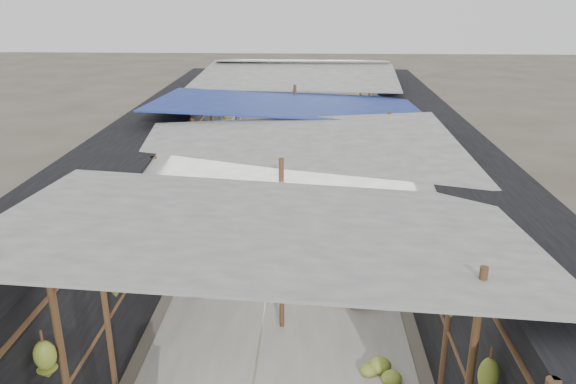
# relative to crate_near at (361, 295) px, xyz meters

# --- Properties ---
(aisle_slab) EXTENTS (3.60, 16.00, 0.02)m
(aisle_slab) POSITION_rel_crate_near_xyz_m (-1.21, 2.77, -0.12)
(aisle_slab) COLOR #9E998E
(aisle_slab) RESTS_ON ground
(stall_left) EXTENTS (1.40, 15.00, 2.30)m
(stall_left) POSITION_rel_crate_near_xyz_m (-3.91, 2.77, 1.02)
(stall_left) COLOR black
(stall_left) RESTS_ON ground
(stall_right) EXTENTS (1.40, 15.00, 2.30)m
(stall_right) POSITION_rel_crate_near_xyz_m (1.49, 2.77, 1.02)
(stall_right) COLOR black
(stall_right) RESTS_ON ground
(crate_near) EXTENTS (0.54, 0.48, 0.27)m
(crate_near) POSITION_rel_crate_near_xyz_m (0.00, 0.00, 0.00)
(crate_near) COLOR #966B4C
(crate_near) RESTS_ON ground
(crate_mid) EXTENTS (0.61, 0.56, 0.30)m
(crate_mid) POSITION_rel_crate_near_xyz_m (-0.24, 2.08, 0.01)
(crate_mid) COLOR #966B4C
(crate_mid) RESTS_ON ground
(crate_back) EXTENTS (0.44, 0.38, 0.25)m
(crate_back) POSITION_rel_crate_near_xyz_m (-1.25, 4.43, -0.01)
(crate_back) COLOR #966B4C
(crate_back) RESTS_ON ground
(black_basin) EXTENTS (0.53, 0.53, 0.16)m
(black_basin) POSITION_rel_crate_near_xyz_m (0.49, 7.22, -0.06)
(black_basin) COLOR black
(black_basin) RESTS_ON ground
(shopper_blue) EXTENTS (0.98, 0.84, 1.76)m
(shopper_blue) POSITION_rel_crate_near_xyz_m (-1.09, 5.21, 0.74)
(shopper_blue) COLOR navy
(shopper_blue) RESTS_ON ground
(vendor_seated) EXTENTS (0.61, 0.72, 0.97)m
(vendor_seated) POSITION_rel_crate_near_xyz_m (0.49, 5.98, 0.35)
(vendor_seated) COLOR #44403B
(vendor_seated) RESTS_ON ground
(market_canopy) EXTENTS (5.62, 15.20, 2.77)m
(market_canopy) POSITION_rel_crate_near_xyz_m (-1.19, 3.10, 2.28)
(market_canopy) COLOR brown
(market_canopy) RESTS_ON ground
(hanging_bananas) EXTENTS (3.95, 13.88, 0.75)m
(hanging_bananas) POSITION_rel_crate_near_xyz_m (-1.32, 2.87, 1.51)
(hanging_bananas) COLOR olive
(hanging_bananas) RESTS_ON ground
(floor_bananas) EXTENTS (3.97, 10.43, 0.35)m
(floor_bananas) POSITION_rel_crate_near_xyz_m (-1.44, 2.67, 0.02)
(floor_bananas) COLOR olive
(floor_bananas) RESTS_ON ground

